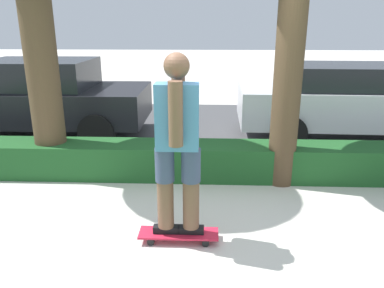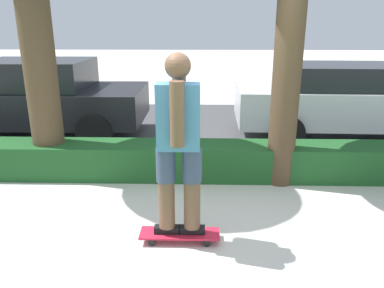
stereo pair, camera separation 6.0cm
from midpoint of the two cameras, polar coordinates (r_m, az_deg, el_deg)
name	(u,v)px [view 2 (the right image)]	position (r m, az deg, el deg)	size (l,w,h in m)	color
ground_plane	(197,235)	(4.04, 0.35, -13.70)	(60.00, 60.00, 0.00)	beige
street_asphalt	(200,129)	(7.93, 1.01, 2.37)	(13.04, 5.00, 0.01)	#474749
hedge_row	(199,160)	(5.38, 0.73, -2.51)	(13.04, 0.60, 0.49)	#1E5123
skateboard	(180,234)	(3.91, -2.34, -13.56)	(0.81, 0.24, 0.10)	red
skater_person	(179,143)	(3.50, -2.54, 0.15)	(0.51, 0.46, 1.78)	black
parked_car_front	(42,97)	(7.85, -22.03, 6.63)	(3.86, 1.91, 1.47)	black
parked_car_middle	(346,99)	(7.76, 22.20, 6.33)	(4.24, 1.90, 1.40)	silver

